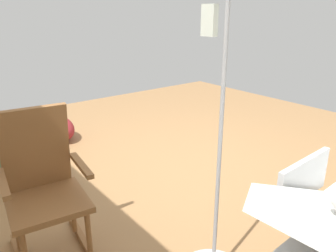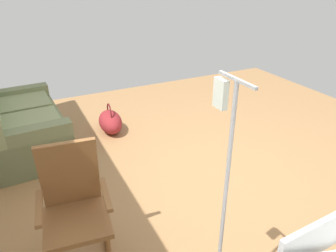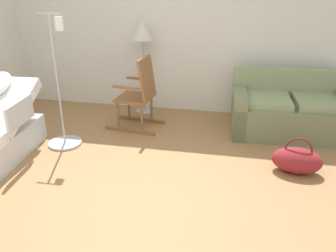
{
  "view_description": "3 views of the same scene",
  "coord_description": "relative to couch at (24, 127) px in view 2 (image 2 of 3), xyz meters",
  "views": [
    {
      "loc": [
        -2.37,
        2.15,
        1.62
      ],
      "look_at": [
        -0.19,
        0.43,
        0.64
      ],
      "focal_mm": 35.38,
      "sensor_mm": 36.0,
      "label": 1
    },
    {
      "loc": [
        -2.37,
        1.8,
        2.16
      ],
      "look_at": [
        0.07,
        0.6,
        0.79
      ],
      "focal_mm": 34.14,
      "sensor_mm": 36.0,
      "label": 2
    },
    {
      "loc": [
        0.94,
        -3.03,
        2.15
      ],
      "look_at": [
        0.28,
        0.37,
        0.61
      ],
      "focal_mm": 37.86,
      "sensor_mm": 36.0,
      "label": 3
    }
  ],
  "objects": [
    {
      "name": "ground_plane",
      "position": [
        -1.74,
        -1.85,
        -0.31
      ],
      "size": [
        6.69,
        6.69,
        0.0
      ],
      "primitive_type": "plane",
      "color": "#9E7247"
    },
    {
      "name": "couch",
      "position": [
        0.0,
        0.0,
        0.0
      ],
      "size": [
        1.64,
        0.93,
        0.85
      ],
      "color": "#737D57",
      "rests_on": "ground"
    },
    {
      "name": "rocking_chair",
      "position": [
        -2.12,
        -0.24,
        0.2
      ],
      "size": [
        0.81,
        0.56,
        1.05
      ],
      "color": "brown",
      "rests_on": "ground"
    },
    {
      "name": "duffel_bag",
      "position": [
        -0.03,
        -1.13,
        -0.15
      ],
      "size": [
        0.59,
        0.37,
        0.43
      ],
      "color": "maroon",
      "rests_on": "ground"
    }
  ]
}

